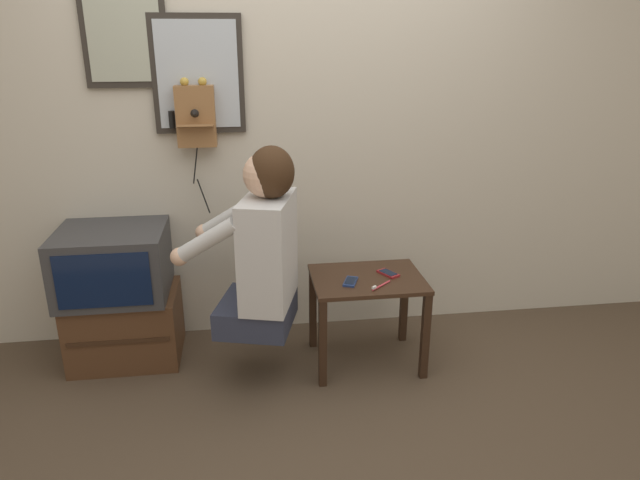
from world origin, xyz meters
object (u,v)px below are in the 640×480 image
at_px(person, 263,246).
at_px(cell_phone_spare, 388,273).
at_px(cell_phone_held, 351,282).
at_px(wall_mirror, 198,75).
at_px(television, 114,262).
at_px(toothbrush, 380,286).
at_px(framed_picture, 125,41).
at_px(wall_phone_antique, 196,116).

relative_size(person, cell_phone_spare, 6.78).
distance_m(person, cell_phone_held, 0.50).
xyz_separation_m(person, wall_mirror, (-0.29, 0.55, 0.78)).
distance_m(television, toothbrush, 1.43).
bearing_deg(person, framed_picture, 64.78).
height_order(framed_picture, toothbrush, framed_picture).
bearing_deg(wall_phone_antique, cell_phone_spare, -22.11).
bearing_deg(cell_phone_held, wall_mirror, 166.37).
height_order(framed_picture, cell_phone_held, framed_picture).
distance_m(person, wall_phone_antique, 0.83).
xyz_separation_m(cell_phone_held, cell_phone_spare, (0.22, 0.08, 0.00)).
height_order(television, toothbrush, television).
height_order(wall_mirror, cell_phone_held, wall_mirror).
xyz_separation_m(television, wall_mirror, (0.50, 0.22, 0.95)).
relative_size(person, framed_picture, 2.02).
bearing_deg(cell_phone_spare, framed_picture, 132.75).
bearing_deg(cell_phone_spare, toothbrush, -146.66).
xyz_separation_m(person, toothbrush, (0.59, -0.05, -0.23)).
relative_size(person, cell_phone_held, 6.79).
relative_size(wall_mirror, cell_phone_held, 4.44).
bearing_deg(person, cell_phone_spare, -65.37).
relative_size(wall_phone_antique, cell_phone_held, 5.36).
bearing_deg(wall_mirror, wall_phone_antique, -120.63).
bearing_deg(cell_phone_spare, wall_mirror, 126.75).
bearing_deg(cell_phone_held, television, -172.14).
distance_m(framed_picture, cell_phone_spare, 1.82).
bearing_deg(framed_picture, person, -40.53).
height_order(wall_phone_antique, toothbrush, wall_phone_antique).
bearing_deg(cell_phone_held, framed_picture, 175.94).
bearing_deg(toothbrush, television, 33.15).
distance_m(cell_phone_held, toothbrush, 0.16).
relative_size(person, television, 1.66).
relative_size(cell_phone_held, cell_phone_spare, 1.00).
bearing_deg(wall_mirror, person, -61.99).
xyz_separation_m(framed_picture, cell_phone_held, (1.10, -0.52, -1.18)).
height_order(wall_phone_antique, framed_picture, framed_picture).
height_order(framed_picture, wall_mirror, framed_picture).
bearing_deg(cell_phone_held, person, -154.63).
relative_size(cell_phone_held, toothbrush, 1.13).
distance_m(wall_phone_antique, cell_phone_spare, 1.33).
bearing_deg(framed_picture, television, -123.03).
height_order(television, wall_phone_antique, wall_phone_antique).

